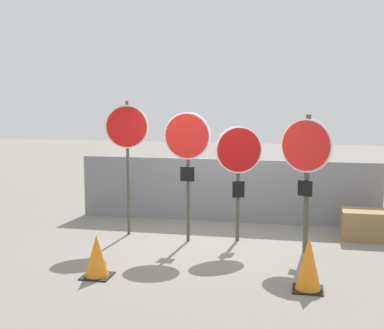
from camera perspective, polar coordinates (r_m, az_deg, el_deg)
ground_plane at (r=9.74m, az=2.18°, el=-8.22°), size 40.00×40.00×0.00m
fence_back at (r=11.16m, az=3.63°, el=-2.77°), size 6.25×0.12×1.31m
stop_sign_0 at (r=9.94m, az=-6.94°, el=3.09°), size 0.79×0.20×2.52m
stop_sign_1 at (r=9.40m, az=-0.50°, el=1.99°), size 0.84×0.12×2.33m
stop_sign_2 at (r=9.49m, az=5.00°, el=0.60°), size 0.80×0.30×2.08m
stop_sign_3 at (r=8.92m, az=12.08°, el=0.54°), size 0.83×0.37×2.31m
traffic_cone_0 at (r=7.48m, az=12.34°, el=-10.27°), size 0.41×0.41×0.76m
traffic_cone_1 at (r=7.96m, az=-10.13°, el=-9.59°), size 0.42×0.42×0.63m
storage_crate at (r=10.37m, az=18.82°, el=-6.12°), size 1.15×0.63×0.53m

